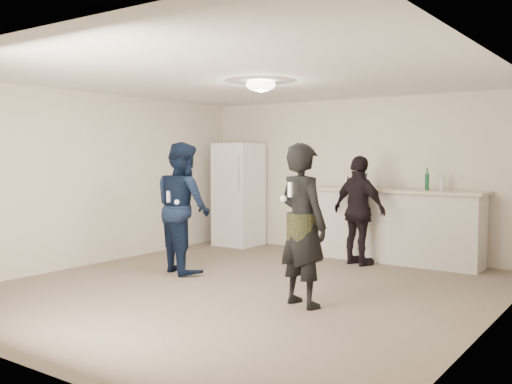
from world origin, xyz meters
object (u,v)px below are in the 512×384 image
Objects in this scene: man at (183,207)px; spectator at (359,211)px; fridge at (239,194)px; woman at (303,225)px; counter at (392,227)px; shaker at (347,181)px.

spectator is (1.75, 1.84, -0.09)m from man.
fridge is 1.01× the size of man.
woman reaches higher than spectator.
woman is 1.09× the size of spectator.
spectator is (-0.29, -0.54, 0.27)m from counter.
fridge is 2.44m from man.
fridge reaches higher than shaker.
shaker is 0.10× the size of woman.
counter is at bearing -101.40° from spectator.
woman is at bearing -86.49° from counter.
counter is 2.86m from fridge.
fridge reaches higher than counter.
counter is at bearing -108.55° from man.
man is at bearing 2.03° from woman.
woman is (1.02, -3.10, -0.31)m from shaker.
counter is 1.51× the size of woman.
counter is 15.29× the size of shaker.
spectator is at bearing -10.42° from fridge.
fridge is 10.59× the size of shaker.
man is at bearing -130.72° from counter.
shaker is at bearing -55.22° from woman.
shaker is 0.10× the size of man.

